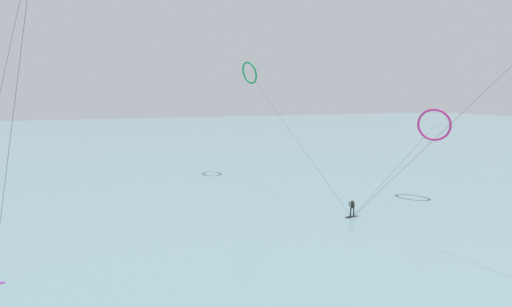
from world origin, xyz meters
name	(u,v)px	position (x,y,z in m)	size (l,w,h in m)	color
sea_water	(140,140)	(0.00, 107.65, 0.04)	(400.00, 200.00, 0.08)	slate
surfer_charcoal	(352,209)	(13.14, 31.54, 0.82)	(1.40, 0.68, 1.70)	black
kite_emerald	(250,73)	(12.68, 58.74, 14.85)	(2.19, 29.14, 16.60)	#199351
kite_magenta	(434,125)	(27.31, 36.43, 8.10)	(15.52, 6.79, 10.03)	#CC288E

